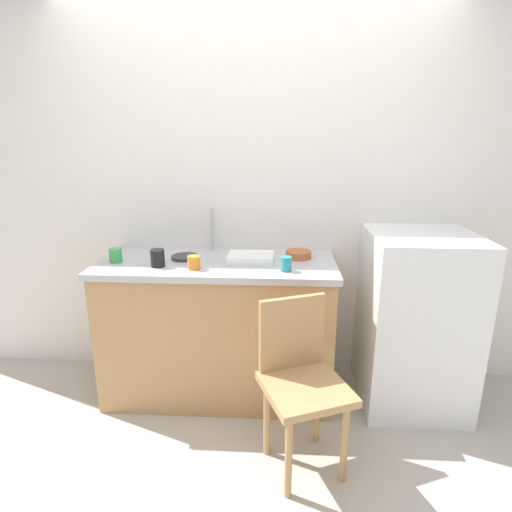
{
  "coord_description": "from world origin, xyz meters",
  "views": [
    {
      "loc": [
        0.18,
        -1.82,
        1.69
      ],
      "look_at": [
        0.04,
        0.6,
        0.98
      ],
      "focal_mm": 29.14,
      "sensor_mm": 36.0,
      "label": 1
    }
  ],
  "objects_px": {
    "hotplate": "(185,257)",
    "cup_teal": "(286,264)",
    "dish_tray": "(251,258)",
    "cup_orange": "(194,263)",
    "refrigerator": "(415,321)",
    "terracotta_bowl": "(298,254)",
    "cup_green": "(116,255)",
    "chair": "(301,377)",
    "cup_black": "(158,258)"
  },
  "relations": [
    {
      "from": "dish_tray",
      "to": "hotplate",
      "type": "relative_size",
      "value": 1.65
    },
    {
      "from": "chair",
      "to": "cup_green",
      "type": "distance_m",
      "value": 1.34
    },
    {
      "from": "cup_black",
      "to": "chair",
      "type": "bearing_deg",
      "value": -28.98
    },
    {
      "from": "cup_green",
      "to": "cup_orange",
      "type": "height_order",
      "value": "cup_green"
    },
    {
      "from": "dish_tray",
      "to": "cup_green",
      "type": "xyz_separation_m",
      "value": [
        -0.84,
        -0.06,
        0.02
      ]
    },
    {
      "from": "chair",
      "to": "hotplate",
      "type": "distance_m",
      "value": 1.06
    },
    {
      "from": "chair",
      "to": "cup_orange",
      "type": "xyz_separation_m",
      "value": [
        -0.62,
        0.43,
        0.47
      ]
    },
    {
      "from": "refrigerator",
      "to": "chair",
      "type": "bearing_deg",
      "value": -141.72
    },
    {
      "from": "cup_teal",
      "to": "cup_black",
      "type": "xyz_separation_m",
      "value": [
        -0.77,
        0.04,
        0.01
      ]
    },
    {
      "from": "hotplate",
      "to": "cup_green",
      "type": "bearing_deg",
      "value": -166.84
    },
    {
      "from": "hotplate",
      "to": "cup_green",
      "type": "relative_size",
      "value": 2.02
    },
    {
      "from": "refrigerator",
      "to": "cup_black",
      "type": "height_order",
      "value": "refrigerator"
    },
    {
      "from": "hotplate",
      "to": "cup_teal",
      "type": "bearing_deg",
      "value": -18.26
    },
    {
      "from": "hotplate",
      "to": "cup_teal",
      "type": "relative_size",
      "value": 1.99
    },
    {
      "from": "chair",
      "to": "cup_black",
      "type": "height_order",
      "value": "cup_black"
    },
    {
      "from": "cup_orange",
      "to": "terracotta_bowl",
      "type": "bearing_deg",
      "value": 23.35
    },
    {
      "from": "terracotta_bowl",
      "to": "hotplate",
      "type": "relative_size",
      "value": 0.96
    },
    {
      "from": "chair",
      "to": "cup_teal",
      "type": "height_order",
      "value": "cup_teal"
    },
    {
      "from": "cup_teal",
      "to": "terracotta_bowl",
      "type": "bearing_deg",
      "value": 73.19
    },
    {
      "from": "dish_tray",
      "to": "cup_green",
      "type": "distance_m",
      "value": 0.84
    },
    {
      "from": "refrigerator",
      "to": "hotplate",
      "type": "bearing_deg",
      "value": 177.91
    },
    {
      "from": "terracotta_bowl",
      "to": "cup_black",
      "type": "bearing_deg",
      "value": -164.68
    },
    {
      "from": "terracotta_bowl",
      "to": "cup_teal",
      "type": "relative_size",
      "value": 1.92
    },
    {
      "from": "terracotta_bowl",
      "to": "cup_green",
      "type": "relative_size",
      "value": 1.94
    },
    {
      "from": "cup_green",
      "to": "refrigerator",
      "type": "bearing_deg",
      "value": 1.3
    },
    {
      "from": "terracotta_bowl",
      "to": "cup_green",
      "type": "bearing_deg",
      "value": -172.08
    },
    {
      "from": "chair",
      "to": "cup_black",
      "type": "distance_m",
      "value": 1.08
    },
    {
      "from": "dish_tray",
      "to": "cup_teal",
      "type": "relative_size",
      "value": 3.27
    },
    {
      "from": "refrigerator",
      "to": "terracotta_bowl",
      "type": "relative_size",
      "value": 6.84
    },
    {
      "from": "cup_black",
      "to": "refrigerator",
      "type": "bearing_deg",
      "value": 4.22
    },
    {
      "from": "cup_orange",
      "to": "cup_black",
      "type": "bearing_deg",
      "value": 170.85
    },
    {
      "from": "terracotta_bowl",
      "to": "chair",
      "type": "bearing_deg",
      "value": -90.24
    },
    {
      "from": "cup_teal",
      "to": "cup_black",
      "type": "relative_size",
      "value": 0.82
    },
    {
      "from": "chair",
      "to": "cup_orange",
      "type": "relative_size",
      "value": 11.24
    },
    {
      "from": "hotplate",
      "to": "cup_green",
      "type": "height_order",
      "value": "cup_green"
    },
    {
      "from": "dish_tray",
      "to": "cup_orange",
      "type": "xyz_separation_m",
      "value": [
        -0.32,
        -0.17,
        0.01
      ]
    },
    {
      "from": "hotplate",
      "to": "refrigerator",
      "type": "bearing_deg",
      "value": -2.09
    },
    {
      "from": "terracotta_bowl",
      "to": "hotplate",
      "type": "height_order",
      "value": "terracotta_bowl"
    },
    {
      "from": "hotplate",
      "to": "cup_black",
      "type": "relative_size",
      "value": 1.63
    },
    {
      "from": "chair",
      "to": "terracotta_bowl",
      "type": "relative_size",
      "value": 5.43
    },
    {
      "from": "terracotta_bowl",
      "to": "cup_orange",
      "type": "relative_size",
      "value": 2.07
    },
    {
      "from": "hotplate",
      "to": "chair",
      "type": "bearing_deg",
      "value": -41.52
    },
    {
      "from": "cup_green",
      "to": "chair",
      "type": "bearing_deg",
      "value": -25.63
    },
    {
      "from": "cup_black",
      "to": "dish_tray",
      "type": "bearing_deg",
      "value": 13.33
    },
    {
      "from": "dish_tray",
      "to": "cup_teal",
      "type": "xyz_separation_m",
      "value": [
        0.22,
        -0.17,
        0.02
      ]
    },
    {
      "from": "chair",
      "to": "hotplate",
      "type": "height_order",
      "value": "hotplate"
    },
    {
      "from": "cup_green",
      "to": "cup_black",
      "type": "bearing_deg",
      "value": -14.61
    },
    {
      "from": "cup_teal",
      "to": "hotplate",
      "type": "bearing_deg",
      "value": 161.74
    },
    {
      "from": "terracotta_bowl",
      "to": "cup_teal",
      "type": "distance_m",
      "value": 0.29
    },
    {
      "from": "refrigerator",
      "to": "chair",
      "type": "xyz_separation_m",
      "value": [
        -0.74,
        -0.59,
        -0.06
      ]
    }
  ]
}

